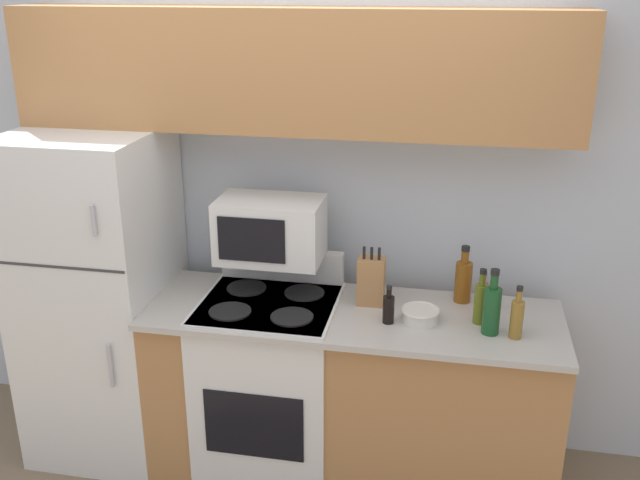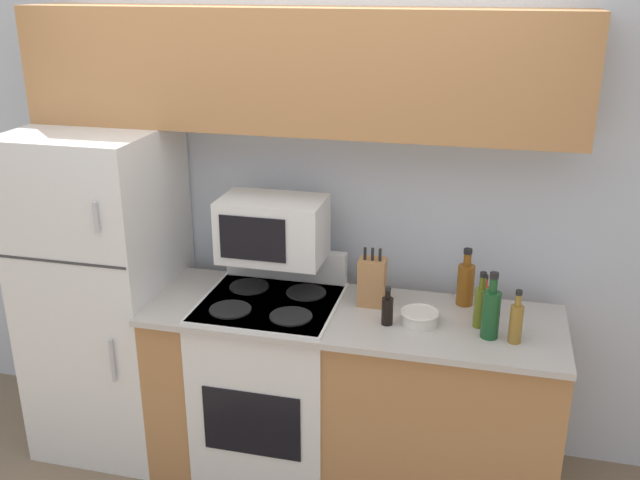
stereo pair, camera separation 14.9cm
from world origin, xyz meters
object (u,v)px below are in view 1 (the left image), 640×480
object	(u,v)px
refrigerator	(101,296)
knife_block	(371,281)
bottle_hot_sauce	(482,296)
stove	(271,384)
microwave	(270,230)
bottle_wine_green	(492,308)
bottle_vinegar	(517,318)
bottle_soy_sauce	(388,308)
bottle_olive_oil	(481,302)
bottle_whiskey	(463,280)
bowl	(420,315)

from	to	relation	value
refrigerator	knife_block	xyz separation A→B (m)	(1.37, 0.04, 0.18)
knife_block	bottle_hot_sauce	bearing A→B (deg)	0.92
stove	microwave	bearing A→B (deg)	98.17
bottle_hot_sauce	bottle_wine_green	bearing A→B (deg)	-80.90
bottle_hot_sauce	bottle_vinegar	bearing A→B (deg)	-58.77
refrigerator	bottle_hot_sauce	distance (m)	1.90
bottle_soy_sauce	bottle_olive_oil	distance (m)	0.41
bottle_olive_oil	bottle_hot_sauce	bearing A→B (deg)	84.61
bottle_vinegar	bottle_whiskey	xyz separation A→B (m)	(-0.23, 0.33, 0.02)
bottle_whiskey	microwave	bearing A→B (deg)	-175.40
refrigerator	microwave	world-z (taller)	refrigerator
microwave	bottle_vinegar	distance (m)	1.20
knife_block	bottle_soy_sauce	size ratio (longest dim) A/B	1.60
knife_block	stove	bearing A→B (deg)	-167.51
microwave	bottle_soy_sauce	xyz separation A→B (m)	(0.60, -0.22, -0.25)
knife_block	bottle_hot_sauce	size ratio (longest dim) A/B	1.44
microwave	bottle_soy_sauce	size ratio (longest dim) A/B	2.76
bottle_vinegar	bottle_soy_sauce	xyz separation A→B (m)	(-0.55, 0.04, -0.02)
microwave	bottle_hot_sauce	world-z (taller)	microwave
bottle_vinegar	bottle_whiskey	world-z (taller)	bottle_whiskey
bottle_whiskey	refrigerator	bearing A→B (deg)	-175.17
bottle_hot_sauce	bottle_soy_sauce	world-z (taller)	bottle_hot_sauce
bowl	bottle_wine_green	size ratio (longest dim) A/B	0.59
refrigerator	bottle_olive_oil	world-z (taller)	refrigerator
bottle_whiskey	knife_block	bearing A→B (deg)	-165.79
bottle_whiskey	bowl	bearing A→B (deg)	-126.00
bottle_wine_green	bottle_olive_oil	world-z (taller)	bottle_wine_green
bowl	bottle_vinegar	xyz separation A→B (m)	(0.41, -0.08, 0.06)
stove	bottle_olive_oil	world-z (taller)	bottle_olive_oil
knife_block	bottle_olive_oil	size ratio (longest dim) A/B	1.11
bowl	microwave	bearing A→B (deg)	166.37
bottle_hot_sauce	bowl	bearing A→B (deg)	-150.68
bowl	refrigerator	bearing A→B (deg)	176.44
refrigerator	bottle_wine_green	distance (m)	1.94
knife_block	bottle_vinegar	world-z (taller)	knife_block
refrigerator	bottle_vinegar	world-z (taller)	refrigerator
refrigerator	stove	world-z (taller)	refrigerator
bowl	bottle_soy_sauce	size ratio (longest dim) A/B	0.99
stove	bottle_wine_green	size ratio (longest dim) A/B	3.61
bottle_soy_sauce	bottle_vinegar	bearing A→B (deg)	-3.68
stove	bowl	distance (m)	0.86
stove	bowl	size ratio (longest dim) A/B	6.12
bottle_hot_sauce	bottle_whiskey	world-z (taller)	bottle_whiskey
stove	bottle_soy_sauce	size ratio (longest dim) A/B	6.02
bottle_soy_sauce	bottle_whiskey	xyz separation A→B (m)	(0.32, 0.29, 0.04)
bottle_soy_sauce	bottle_olive_oil	size ratio (longest dim) A/B	0.69
knife_block	bottle_vinegar	size ratio (longest dim) A/B	1.20
refrigerator	bottle_vinegar	xyz separation A→B (m)	(2.03, -0.18, 0.16)
bottle_vinegar	bottle_wine_green	bearing A→B (deg)	168.83
bowl	bottle_olive_oil	xyz separation A→B (m)	(0.26, 0.04, 0.07)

